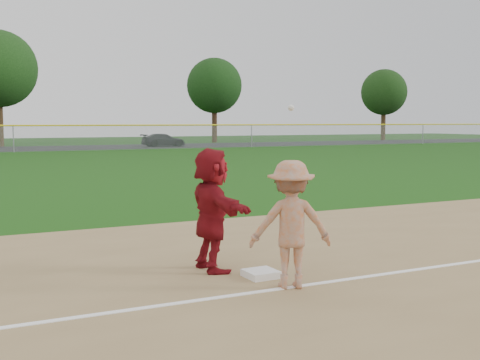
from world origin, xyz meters
name	(u,v)px	position (x,y,z in m)	size (l,w,h in m)	color
ground	(283,273)	(0.00, 0.00, 0.00)	(160.00, 160.00, 0.00)	#16460D
foul_line	(312,284)	(0.00, -0.80, 0.03)	(60.00, 0.10, 0.01)	white
parking_asphalt	(7,149)	(0.00, 46.00, 0.01)	(120.00, 10.00, 0.01)	black
first_base	(261,274)	(-0.45, -0.12, 0.07)	(0.45, 0.45, 0.10)	white
base_runner	(212,209)	(-0.93, 0.58, 0.97)	(1.76, 0.56, 1.89)	maroon
car_right	(164,140)	(13.39, 44.81, 0.60)	(1.65, 4.05, 1.18)	black
first_base_play	(291,224)	(-0.33, -0.76, 0.90)	(1.30, 1.02, 2.53)	#959597
outfield_fence	(13,126)	(0.00, 40.00, 1.96)	(110.00, 0.12, 110.00)	#999EA0
tree_3	(214,86)	(22.00, 52.80, 6.16)	(6.00, 6.00, 9.19)	#352013
tree_4	(384,92)	(44.00, 51.20, 5.85)	(5.60, 5.60, 8.67)	#392714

